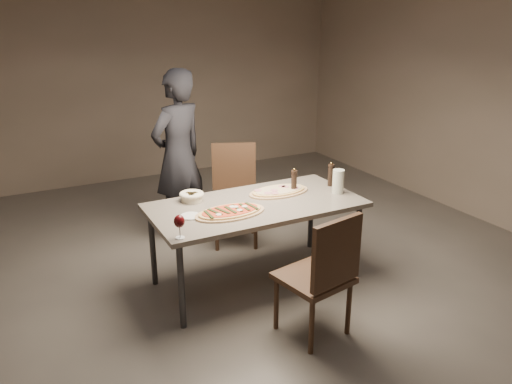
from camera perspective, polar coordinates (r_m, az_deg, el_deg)
name	(u,v)px	position (r m, az deg, el deg)	size (l,w,h in m)	color
room	(256,128)	(4.06, 0.00, 7.33)	(7.00, 7.00, 7.00)	#59534C
dining_table	(256,209)	(4.27, 0.00, -1.99)	(1.80, 0.90, 0.75)	#71675D
zucchini_pizza	(230,212)	(4.02, -2.96, -2.28)	(0.60, 0.33, 0.05)	tan
ham_pizza	(279,191)	(4.49, 2.62, 0.11)	(0.57, 0.32, 0.04)	tan
bread_basket	(192,196)	(4.32, -7.37, -0.44)	(0.21, 0.21, 0.08)	beige
oil_dish	(269,190)	(4.53, 1.55, 0.19)	(0.15, 0.15, 0.02)	white
pepper_mill_left	(294,181)	(4.49, 4.37, 1.27)	(0.06, 0.06, 0.23)	black
pepper_mill_right	(331,175)	(4.69, 8.55, 1.97)	(0.06, 0.06, 0.23)	black
carafe	(338,181)	(4.51, 9.37, 1.19)	(0.10, 0.10, 0.22)	silver
wine_glass	(179,222)	(3.58, -8.76, -3.42)	(0.08, 0.08, 0.18)	silver
side_plate	(191,216)	(3.99, -7.49, -2.74)	(0.16, 0.16, 0.01)	white
chair_near	(323,271)	(3.61, 7.67, -8.93)	(0.54, 0.54, 0.98)	#3D2719
chair_far	(235,188)	(5.18, -2.47, 0.49)	(0.63, 0.63, 1.01)	#3D2719
diner	(178,156)	(5.19, -8.88, 4.04)	(0.65, 0.43, 1.78)	black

